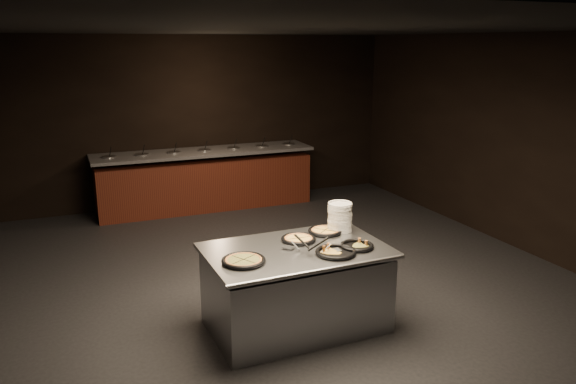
# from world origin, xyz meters

# --- Properties ---
(room) EXTENTS (7.02, 8.02, 2.92)m
(room) POSITION_xyz_m (0.00, 0.00, 1.45)
(room) COLOR black
(room) RESTS_ON ground
(salad_bar) EXTENTS (3.70, 0.83, 1.18)m
(salad_bar) POSITION_xyz_m (0.00, 3.56, 0.44)
(salad_bar) COLOR #592415
(salad_bar) RESTS_ON ground
(serving_counter) EXTENTS (1.77, 1.16, 0.84)m
(serving_counter) POSITION_xyz_m (-0.23, -0.90, 0.40)
(serving_counter) COLOR #AAADB1
(serving_counter) RESTS_ON ground
(plate_stack) EXTENTS (0.25, 0.25, 0.30)m
(plate_stack) POSITION_xyz_m (0.41, -0.59, 0.98)
(plate_stack) COLOR white
(plate_stack) RESTS_ON serving_counter
(pan_veggie_whole) EXTENTS (0.40, 0.40, 0.04)m
(pan_veggie_whole) POSITION_xyz_m (-0.81, -1.06, 0.85)
(pan_veggie_whole) COLOR black
(pan_veggie_whole) RESTS_ON serving_counter
(pan_cheese_whole) EXTENTS (0.35, 0.35, 0.04)m
(pan_cheese_whole) POSITION_xyz_m (-0.12, -0.72, 0.85)
(pan_cheese_whole) COLOR black
(pan_cheese_whole) RESTS_ON serving_counter
(pan_cheese_slices_a) EXTENTS (0.36, 0.36, 0.04)m
(pan_cheese_slices_a) POSITION_xyz_m (0.24, -0.59, 0.85)
(pan_cheese_slices_a) COLOR black
(pan_cheese_slices_a) RESTS_ON serving_counter
(pan_cheese_slices_b) EXTENTS (0.39, 0.39, 0.04)m
(pan_cheese_slices_b) POSITION_xyz_m (0.06, -1.19, 0.85)
(pan_cheese_slices_b) COLOR black
(pan_cheese_slices_b) RESTS_ON serving_counter
(pan_veggie_slices) EXTENTS (0.33, 0.33, 0.04)m
(pan_veggie_slices) POSITION_xyz_m (0.32, -1.11, 0.85)
(pan_veggie_slices) COLOR black
(pan_veggie_slices) RESTS_ON serving_counter
(server_left) EXTENTS (0.23, 0.27, 0.16)m
(server_left) POSITION_xyz_m (-0.24, -0.98, 0.91)
(server_left) COLOR #AAADB1
(server_left) RESTS_ON serving_counter
(server_right) EXTENTS (0.33, 0.10, 0.16)m
(server_right) POSITION_xyz_m (-0.05, -1.13, 0.91)
(server_right) COLOR #AAADB1
(server_right) RESTS_ON serving_counter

